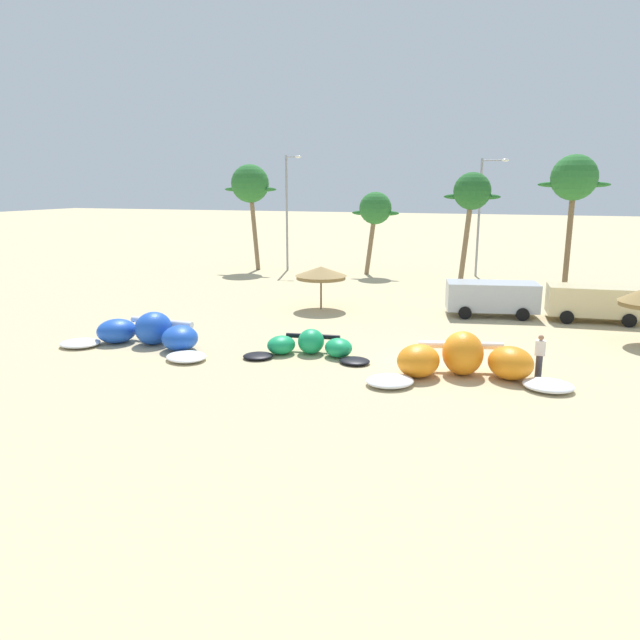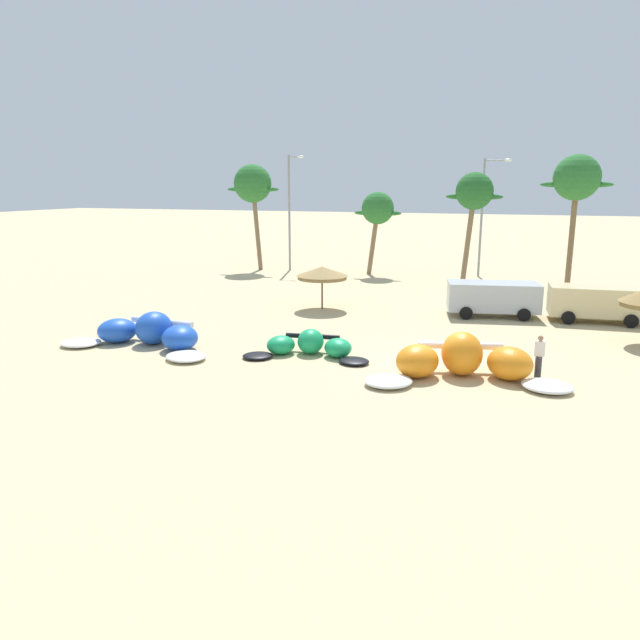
# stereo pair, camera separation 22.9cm
# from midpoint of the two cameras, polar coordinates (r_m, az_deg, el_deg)

# --- Properties ---
(ground_plane) EXTENTS (260.00, 260.00, 0.00)m
(ground_plane) POSITION_cam_midpoint_polar(r_m,az_deg,el_deg) (23.82, 10.73, -4.30)
(ground_plane) COLOR #C6B284
(kite_far_left) EXTENTS (7.71, 3.68, 1.46)m
(kite_far_left) POSITION_cam_midpoint_polar(r_m,az_deg,el_deg) (27.08, -16.00, -1.27)
(kite_far_left) COLOR white
(kite_far_left) RESTS_ON ground
(kite_left) EXTENTS (5.47, 2.89, 1.05)m
(kite_left) POSITION_cam_midpoint_polar(r_m,az_deg,el_deg) (24.65, -0.78, -2.51)
(kite_left) COLOR black
(kite_left) RESTS_ON ground
(kite_left_of_center) EXTENTS (7.38, 4.38, 1.64)m
(kite_left_of_center) POSITION_cam_midpoint_polar(r_m,az_deg,el_deg) (22.38, 13.91, -3.90)
(kite_left_of_center) COLOR white
(kite_left_of_center) RESTS_ON ground
(beach_umbrella_near_van) EXTENTS (2.94, 2.94, 2.46)m
(beach_umbrella_near_van) POSITION_cam_midpoint_polar(r_m,az_deg,el_deg) (33.57, 0.40, 4.57)
(beach_umbrella_near_van) COLOR brown
(beach_umbrella_near_van) RESTS_ON ground
(parked_van) EXTENTS (4.84, 2.51, 1.84)m
(parked_van) POSITION_cam_midpoint_polar(r_m,az_deg,el_deg) (33.80, 25.14, 1.67)
(parked_van) COLOR beige
(parked_van) RESTS_ON ground
(parked_car_second) EXTENTS (5.06, 2.95, 1.84)m
(parked_car_second) POSITION_cam_midpoint_polar(r_m,az_deg,el_deg) (33.23, 16.33, 2.21)
(parked_car_second) COLOR #B2B7BC
(parked_car_second) RESTS_ON ground
(person_near_kites) EXTENTS (0.36, 0.24, 1.62)m
(person_near_kites) POSITION_cam_midpoint_polar(r_m,az_deg,el_deg) (23.12, 20.61, -3.32)
(person_near_kites) COLOR #383842
(person_near_kites) RESTS_ON ground
(palm_leftmost) EXTENTS (4.65, 3.10, 8.62)m
(palm_leftmost) POSITION_cam_midpoint_polar(r_m,az_deg,el_deg) (49.98, -6.35, 12.80)
(palm_leftmost) COLOR #7F6647
(palm_leftmost) RESTS_ON ground
(palm_left) EXTENTS (3.76, 2.50, 6.45)m
(palm_left) POSITION_cam_midpoint_polar(r_m,az_deg,el_deg) (46.93, 5.71, 10.53)
(palm_left) COLOR #7F6647
(palm_left) RESTS_ON ground
(palm_left_of_gap) EXTENTS (3.84, 2.56, 7.83)m
(palm_left_of_gap) POSITION_cam_midpoint_polar(r_m,az_deg,el_deg) (42.79, 14.78, 11.70)
(palm_left_of_gap) COLOR #7F6647
(palm_left_of_gap) RESTS_ON ground
(palm_center_left) EXTENTS (4.42, 2.95, 8.89)m
(palm_center_left) POSITION_cam_midpoint_polar(r_m,az_deg,el_deg) (42.56, 23.64, 12.27)
(palm_center_left) COLOR brown
(palm_center_left) RESTS_ON ground
(lamppost_west) EXTENTS (1.38, 0.24, 9.30)m
(lamppost_west) POSITION_cam_midpoint_polar(r_m,az_deg,el_deg) (49.28, -2.74, 10.75)
(lamppost_west) COLOR gray
(lamppost_west) RESTS_ON ground
(lamppost_west_center) EXTENTS (2.03, 0.24, 8.90)m
(lamppost_west_center) POSITION_cam_midpoint_polar(r_m,az_deg,el_deg) (47.45, 15.67, 10.07)
(lamppost_west_center) COLOR gray
(lamppost_west_center) RESTS_ON ground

